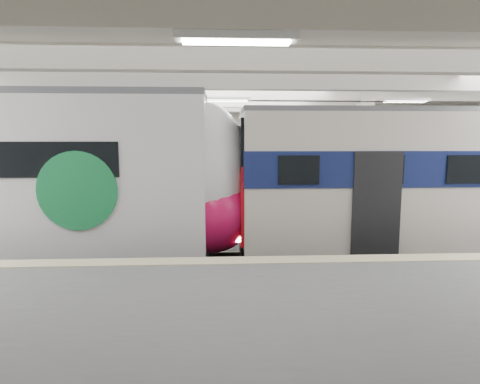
{
  "coord_description": "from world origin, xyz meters",
  "views": [
    {
      "loc": [
        -0.22,
        -11.4,
        3.64
      ],
      "look_at": [
        0.4,
        1.0,
        2.0
      ],
      "focal_mm": 30.0,
      "sensor_mm": 36.0,
      "label": 1
    }
  ],
  "objects": [
    {
      "name": "station_hall",
      "position": [
        0.0,
        -1.74,
        3.24
      ],
      "size": [
        36.0,
        24.0,
        5.75
      ],
      "color": "black",
      "rests_on": "ground"
    },
    {
      "name": "far_train",
      "position": [
        -7.06,
        5.5,
        2.29
      ],
      "size": [
        13.9,
        3.16,
        4.42
      ],
      "rotation": [
        0.0,
        0.0,
        -0.02
      ],
      "color": "silver",
      "rests_on": "ground"
    },
    {
      "name": "modern_emu",
      "position": [
        -6.23,
        -0.0,
        2.41
      ],
      "size": [
        15.47,
        3.19,
        4.91
      ],
      "color": "silver",
      "rests_on": "ground"
    },
    {
      "name": "older_rer",
      "position": [
        7.1,
        0.0,
        2.36
      ],
      "size": [
        13.65,
        3.01,
        4.49
      ],
      "color": "beige",
      "rests_on": "ground"
    }
  ]
}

